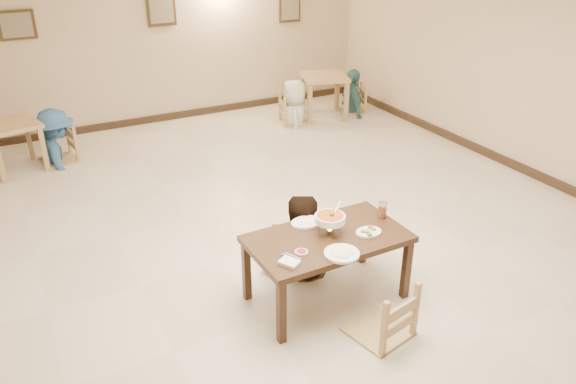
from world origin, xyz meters
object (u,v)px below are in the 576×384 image
bg_chair_rr (353,86)px  bg_diner_c (295,80)px  main_diner (299,197)px  bg_table_right (324,83)px  bg_chair_rl (294,96)px  drink_glass (382,210)px  chair_far (299,228)px  bg_table_left (11,132)px  bg_diner_d (354,69)px  curry_warmer (330,219)px  bg_chair_lr (53,128)px  bg_diner_b (50,109)px  main_table (328,243)px  chair_near (382,284)px

bg_chair_rr → bg_diner_c: bg_diner_c is taller
main_diner → bg_table_right: (2.87, 4.23, -0.19)m
bg_chair_rl → bg_diner_c: bearing=15.1°
drink_glass → chair_far: bearing=137.5°
bg_table_left → bg_diner_c: 4.65m
drink_glass → bg_diner_d: bg_diner_d is taller
curry_warmer → bg_diner_d: (3.48, 4.80, -0.02)m
curry_warmer → bg_table_left: size_ratio=0.37×
curry_warmer → bg_table_right: (2.83, 4.77, -0.20)m
bg_chair_lr → bg_diner_c: (4.07, -0.13, 0.26)m
drink_glass → bg_chair_rr: bg_chair_rr is taller
bg_table_right → bg_chair_lr: bearing=179.1°
drink_glass → bg_diner_c: size_ratio=0.10×
bg_table_left → bg_diner_b: bg_diner_b is taller
main_table → bg_table_right: bg_table_right is taller
bg_chair_rl → chair_near: bearing=174.2°
chair_far → bg_chair_rr: bg_chair_rr is taller
chair_near → bg_chair_rl: (2.07, 5.44, -0.01)m
bg_chair_rl → bg_diner_c: bg_diner_c is taller
drink_glass → bg_chair_rr: 5.57m
bg_chair_rl → bg_table_right: bearing=-69.9°
chair_far → bg_table_right: (2.83, 4.17, 0.21)m
curry_warmer → bg_diner_b: bg_diner_b is taller
bg_chair_lr → bg_chair_rr: 5.38m
bg_diner_b → bg_diner_d: size_ratio=1.00×
bg_chair_rl → bg_diner_b: bg_diner_b is taller
chair_near → bg_chair_rl: chair_near is taller
bg_chair_rr → bg_diner_b: 5.39m
curry_warmer → bg_diner_d: 5.93m
curry_warmer → bg_chair_rl: bg_chair_rl is taller
curry_warmer → bg_table_right: bearing=59.4°
bg_table_right → bg_chair_rr: bg_chair_rr is taller
main_table → bg_chair_rr: size_ratio=1.51×
drink_glass → bg_table_right: (2.20, 4.75, -0.12)m
chair_near → bg_diner_b: (-2.00, 5.57, 0.30)m
main_diner → chair_far: bearing=-112.7°
curry_warmer → bg_diner_b: size_ratio=0.20×
bg_chair_rl → main_diner: bearing=167.2°
main_table → drink_glass: bearing=4.9°
chair_far → drink_glass: (0.63, -0.58, 0.33)m
main_diner → bg_chair_rl: main_diner is taller
bg_diner_d → bg_diner_b: bearing=104.5°
main_table → bg_diner_b: bg_diner_b is taller
bg_table_right → chair_far: bearing=-124.2°
drink_glass → bg_diner_d: (2.85, 4.78, 0.05)m
bg_chair_rl → bg_diner_c: 0.29m
drink_glass → bg_table_right: bearing=65.2°
main_table → drink_glass: (0.68, 0.07, 0.16)m
bg_table_left → bg_chair_rl: 4.65m
drink_glass → bg_chair_lr: size_ratio=0.15×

